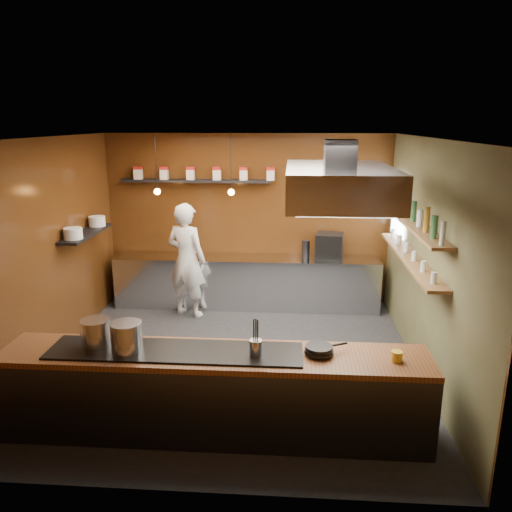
# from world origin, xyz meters

# --- Properties ---
(floor) EXTENTS (5.00, 5.00, 0.00)m
(floor) POSITION_xyz_m (0.00, 0.00, 0.00)
(floor) COLOR black
(floor) RESTS_ON ground
(back_wall) EXTENTS (5.00, 0.00, 5.00)m
(back_wall) POSITION_xyz_m (0.00, 2.50, 1.50)
(back_wall) COLOR #3E190B
(back_wall) RESTS_ON ground
(left_wall) EXTENTS (0.00, 5.00, 5.00)m
(left_wall) POSITION_xyz_m (-2.50, 0.00, 1.50)
(left_wall) COLOR #3E190B
(left_wall) RESTS_ON ground
(right_wall) EXTENTS (0.00, 5.00, 5.00)m
(right_wall) POSITION_xyz_m (2.50, 0.00, 1.50)
(right_wall) COLOR #494929
(right_wall) RESTS_ON ground
(ceiling) EXTENTS (5.00, 5.00, 0.00)m
(ceiling) POSITION_xyz_m (0.00, 0.00, 3.00)
(ceiling) COLOR silver
(ceiling) RESTS_ON back_wall
(window_pane) EXTENTS (0.00, 1.00, 1.00)m
(window_pane) POSITION_xyz_m (2.45, 1.70, 1.90)
(window_pane) COLOR white
(window_pane) RESTS_ON right_wall
(prep_counter) EXTENTS (4.60, 0.65, 0.90)m
(prep_counter) POSITION_xyz_m (0.00, 2.17, 0.45)
(prep_counter) COLOR silver
(prep_counter) RESTS_ON floor
(pass_counter) EXTENTS (4.40, 0.72, 0.94)m
(pass_counter) POSITION_xyz_m (-0.00, -1.60, 0.47)
(pass_counter) COLOR #38383D
(pass_counter) RESTS_ON floor
(tin_shelf) EXTENTS (2.60, 0.26, 0.04)m
(tin_shelf) POSITION_xyz_m (-0.90, 2.36, 2.20)
(tin_shelf) COLOR black
(tin_shelf) RESTS_ON back_wall
(plate_shelf) EXTENTS (0.30, 1.40, 0.04)m
(plate_shelf) POSITION_xyz_m (-2.34, 1.00, 1.55)
(plate_shelf) COLOR black
(plate_shelf) RESTS_ON left_wall
(bottle_shelf_upper) EXTENTS (0.26, 2.80, 0.04)m
(bottle_shelf_upper) POSITION_xyz_m (2.34, 0.30, 1.92)
(bottle_shelf_upper) COLOR olive
(bottle_shelf_upper) RESTS_ON right_wall
(bottle_shelf_lower) EXTENTS (0.26, 2.80, 0.04)m
(bottle_shelf_lower) POSITION_xyz_m (2.34, 0.30, 1.45)
(bottle_shelf_lower) COLOR olive
(bottle_shelf_lower) RESTS_ON right_wall
(extractor_hood) EXTENTS (1.20, 2.00, 0.72)m
(extractor_hood) POSITION_xyz_m (1.30, -0.40, 2.51)
(extractor_hood) COLOR #38383D
(extractor_hood) RESTS_ON ceiling
(pendant_left) EXTENTS (0.10, 0.10, 0.95)m
(pendant_left) POSITION_xyz_m (-1.40, 1.70, 2.15)
(pendant_left) COLOR black
(pendant_left) RESTS_ON ceiling
(pendant_right) EXTENTS (0.10, 0.10, 0.95)m
(pendant_right) POSITION_xyz_m (-0.20, 1.70, 2.15)
(pendant_right) COLOR black
(pendant_right) RESTS_ON ceiling
(storage_tins) EXTENTS (2.43, 0.13, 0.22)m
(storage_tins) POSITION_xyz_m (-0.75, 2.36, 2.33)
(storage_tins) COLOR beige
(storage_tins) RESTS_ON tin_shelf
(plate_stacks) EXTENTS (0.26, 1.16, 0.16)m
(plate_stacks) POSITION_xyz_m (-2.34, 1.00, 1.65)
(plate_stacks) COLOR white
(plate_stacks) RESTS_ON plate_shelf
(bottles) EXTENTS (0.06, 2.66, 0.24)m
(bottles) POSITION_xyz_m (2.34, 0.30, 2.06)
(bottles) COLOR silver
(bottles) RESTS_ON bottle_shelf_upper
(wine_glasses) EXTENTS (0.07, 2.37, 0.13)m
(wine_glasses) POSITION_xyz_m (2.34, 0.30, 1.53)
(wine_glasses) COLOR silver
(wine_glasses) RESTS_ON bottle_shelf_lower
(stockpot_large) EXTENTS (0.33, 0.33, 0.31)m
(stockpot_large) POSITION_xyz_m (-0.87, -1.66, 1.10)
(stockpot_large) COLOR silver
(stockpot_large) RESTS_ON pass_counter
(stockpot_small) EXTENTS (0.38, 0.38, 0.29)m
(stockpot_small) POSITION_xyz_m (-1.23, -1.56, 1.08)
(stockpot_small) COLOR silver
(stockpot_small) RESTS_ON pass_counter
(utensil_crock) EXTENTS (0.13, 0.13, 0.17)m
(utensil_crock) POSITION_xyz_m (0.43, -1.66, 1.02)
(utensil_crock) COLOR #B7B9BE
(utensil_crock) RESTS_ON pass_counter
(frying_pan) EXTENTS (0.44, 0.30, 0.07)m
(frying_pan) POSITION_xyz_m (1.07, -1.56, 0.98)
(frying_pan) COLOR black
(frying_pan) RESTS_ON pass_counter
(butter_jar) EXTENTS (0.12, 0.12, 0.10)m
(butter_jar) POSITION_xyz_m (1.82, -1.64, 0.97)
(butter_jar) COLOR gold
(butter_jar) RESTS_ON pass_counter
(espresso_machine) EXTENTS (0.51, 0.49, 0.45)m
(espresso_machine) POSITION_xyz_m (1.43, 2.17, 1.12)
(espresso_machine) COLOR black
(espresso_machine) RESTS_ON prep_counter
(chef) EXTENTS (0.82, 0.69, 1.92)m
(chef) POSITION_xyz_m (-0.96, 1.69, 0.96)
(chef) COLOR white
(chef) RESTS_ON floor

